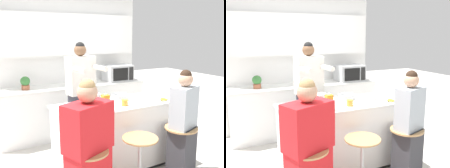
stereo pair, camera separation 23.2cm
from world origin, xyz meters
TOP-DOWN VIEW (x-y plane):
  - ground_plane at (0.00, 0.00)m, footprint 16.00×16.00m
  - wall_back at (0.00, 1.78)m, footprint 2.93×0.22m
  - back_counter at (0.00, 1.49)m, footprint 2.72×0.60m
  - kitchen_island at (0.00, 0.00)m, footprint 1.61×0.67m
  - bar_stool_center at (0.00, -0.59)m, footprint 0.41×0.41m
  - bar_stool_rightmost at (0.64, -0.58)m, footprint 0.41×0.41m
  - person_cooking at (-0.22, 0.61)m, footprint 0.46×0.57m
  - person_wrapped_blanket at (-0.64, -0.59)m, footprint 0.56×0.45m
  - person_seated_near at (0.67, -0.59)m, footprint 0.41×0.35m
  - cooking_pot at (-0.29, 0.09)m, footprint 0.32×0.23m
  - fruit_bowl at (-0.55, -0.20)m, footprint 0.19×0.19m
  - mixing_bowl_steel at (0.18, 0.18)m, footprint 0.23×0.23m
  - coffee_cup_near at (0.06, -0.16)m, footprint 0.11×0.08m
  - coffee_cup_far at (0.51, -0.00)m, footprint 0.11×0.08m
  - banana_bunch at (0.65, -0.22)m, footprint 0.15×0.11m
  - juice_carton at (-0.26, -0.24)m, footprint 0.08×0.08m
  - microwave at (0.91, 1.47)m, footprint 0.53×0.41m
  - potted_plant at (-0.86, 1.49)m, footprint 0.16×0.16m

SIDE VIEW (x-z plane):
  - ground_plane at x=0.00m, z-range 0.00..0.00m
  - bar_stool_center at x=0.00m, z-range 0.06..0.72m
  - bar_stool_rightmost at x=0.64m, z-range 0.06..0.72m
  - back_counter at x=0.00m, z-range 0.00..0.92m
  - kitchen_island at x=0.00m, z-range 0.01..0.93m
  - person_seated_near at x=0.67m, z-range -0.06..1.34m
  - person_wrapped_blanket at x=-0.64m, z-range -0.04..1.36m
  - person_cooking at x=-0.22m, z-range -0.01..1.71m
  - banana_bunch at x=0.65m, z-range 0.92..0.97m
  - mixing_bowl_steel at x=0.18m, z-range 0.93..0.99m
  - fruit_bowl at x=-0.55m, z-range 0.93..1.00m
  - coffee_cup_near at x=0.06m, z-range 0.93..1.01m
  - coffee_cup_far at x=0.51m, z-range 0.93..1.01m
  - cooking_pot at x=-0.29m, z-range 0.93..1.07m
  - juice_carton at x=-0.26m, z-range 0.92..1.13m
  - potted_plant at x=-0.86m, z-range 0.92..1.15m
  - microwave at x=0.91m, z-range 0.92..1.23m
  - wall_back at x=0.00m, z-range 0.19..2.89m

